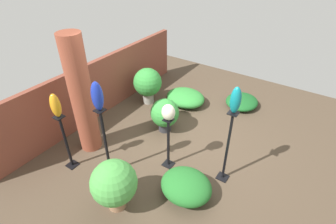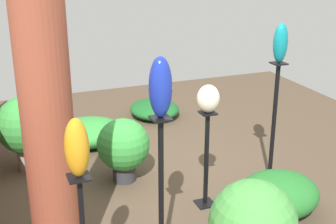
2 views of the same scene
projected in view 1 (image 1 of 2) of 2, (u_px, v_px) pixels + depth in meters
name	position (u px, v px, depth m)	size (l,w,h in m)	color
ground_plane	(177.00, 144.00, 5.60)	(8.00, 8.00, 0.00)	#4C3D2D
brick_wall_back	(99.00, 88.00, 6.22)	(5.60, 0.12, 1.37)	brown
brick_pillar	(82.00, 97.00, 4.88)	(0.42, 0.42, 2.41)	brown
pedestal_teal	(227.00, 150.00, 4.45)	(0.20, 0.20, 1.45)	black
pedestal_amber	(67.00, 144.00, 4.79)	(0.20, 0.20, 1.15)	black
pedestal_cobalt	(106.00, 146.00, 4.58)	(0.20, 0.20, 1.40)	black
pedestal_ivory	(168.00, 145.00, 4.82)	(0.20, 0.20, 1.08)	black
art_vase_teal	(236.00, 100.00, 3.89)	(0.16, 0.17, 0.45)	#0F727A
art_vase_amber	(56.00, 106.00, 4.31)	(0.16, 0.18, 0.45)	orange
art_vase_cobalt	(97.00, 96.00, 4.01)	(0.18, 0.19, 0.51)	#192D9E
art_vase_ivory	(168.00, 112.00, 4.41)	(0.22, 0.24, 0.29)	beige
potted_plant_mid_right	(114.00, 184.00, 4.03)	(0.73, 0.73, 0.92)	#936B4C
potted_plant_front_right	(148.00, 83.00, 6.67)	(0.72, 0.72, 0.96)	gray
potted_plant_mid_left	(165.00, 114.00, 5.75)	(0.63, 0.63, 0.78)	#2D2D33
foliage_bed_east	(186.00, 186.00, 4.38)	(0.77, 0.88, 0.44)	#236B28
foliage_bed_west	(242.00, 102.00, 6.76)	(0.88, 0.80, 0.27)	#195923
foliage_bed_center	(185.00, 98.00, 6.82)	(0.86, 1.02, 0.37)	#338C38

